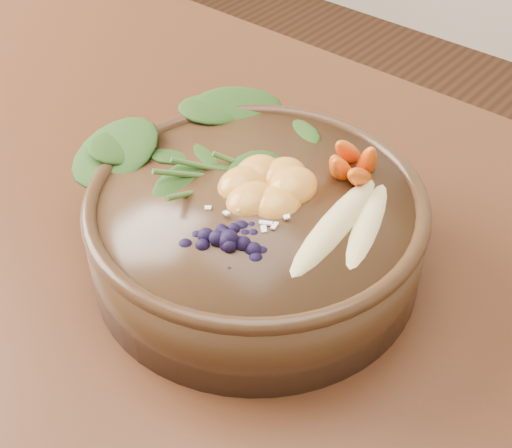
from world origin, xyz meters
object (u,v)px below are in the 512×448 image
at_px(kale_heap, 241,128).
at_px(carrot_cluster, 351,127).
at_px(banana_halves, 353,211).
at_px(stoneware_bowl, 256,233).
at_px(blueberry_pile, 225,224).
at_px(mandarin_cluster, 268,172).
at_px(dining_table, 165,370).

relative_size(kale_heap, carrot_cluster, 2.38).
relative_size(kale_heap, banana_halves, 1.13).
xyz_separation_m(stoneware_bowl, blueberry_pile, (0.02, -0.06, 0.06)).
height_order(mandarin_cluster, blueberry_pile, blueberry_pile).
distance_m(mandarin_cluster, blueberry_pile, 0.08).
height_order(dining_table, blueberry_pile, blueberry_pile).
xyz_separation_m(dining_table, stoneware_bowl, (0.04, 0.09, 0.13)).
height_order(stoneware_bowl, mandarin_cluster, mandarin_cluster).
distance_m(kale_heap, blueberry_pile, 0.12).
bearing_deg(carrot_cluster, blueberry_pile, -109.55).
relative_size(carrot_cluster, mandarin_cluster, 0.87).
bearing_deg(stoneware_bowl, kale_heap, 140.37).
height_order(banana_halves, mandarin_cluster, mandarin_cluster).
bearing_deg(kale_heap, stoneware_bowl, -39.63).
distance_m(carrot_cluster, blueberry_pile, 0.14).
xyz_separation_m(stoneware_bowl, kale_heap, (-0.06, 0.05, 0.06)).
distance_m(kale_heap, mandarin_cluster, 0.06).
bearing_deg(blueberry_pile, kale_heap, 125.30).
height_order(dining_table, stoneware_bowl, stoneware_bowl).
bearing_deg(carrot_cluster, stoneware_bowl, -123.69).
distance_m(carrot_cluster, banana_halves, 0.08).
xyz_separation_m(dining_table, carrot_cluster, (0.07, 0.17, 0.21)).
relative_size(dining_table, blueberry_pile, 12.39).
height_order(stoneware_bowl, blueberry_pile, blueberry_pile).
bearing_deg(dining_table, mandarin_cluster, 71.78).
distance_m(dining_table, stoneware_bowl, 0.16).
bearing_deg(banana_halves, kale_heap, 156.45).
distance_m(stoneware_bowl, blueberry_pile, 0.08).
bearing_deg(mandarin_cluster, kale_heap, 151.71).
height_order(stoneware_bowl, carrot_cluster, carrot_cluster).
distance_m(dining_table, kale_heap, 0.23).
distance_m(banana_halves, blueberry_pile, 0.10).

